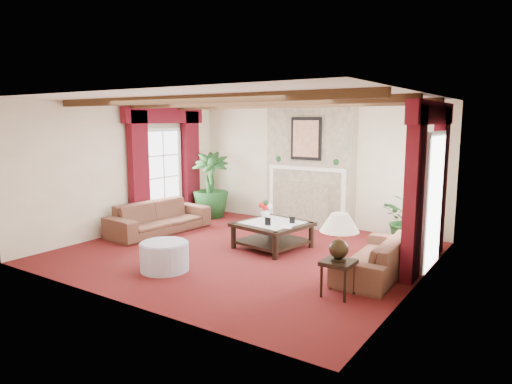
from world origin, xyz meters
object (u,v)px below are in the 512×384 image
Objects in this scene: ottoman at (164,257)px; sofa_right at (377,249)px; potted_palm at (210,199)px; sofa_left at (159,212)px; coffee_table at (272,235)px; side_table at (338,278)px.

sofa_right is at bearing 30.50° from ottoman.
sofa_right is at bearing -21.25° from potted_palm.
potted_palm is at bearing 8.07° from sofa_left.
sofa_right is 2.12m from coffee_table.
side_table is at bearing -99.37° from sofa_left.
coffee_table is at bearing -29.19° from potted_palm.
sofa_left is 1.81m from potted_palm.
side_table is (-0.13, -1.14, -0.15)m from sofa_right.
potted_palm reaches higher than sofa_right.
ottoman is (1.85, -1.72, -0.21)m from sofa_left.
sofa_left reaches higher than ottoman.
coffee_table is 2.16m from ottoman.
potted_palm reaches higher than ottoman.
ottoman is (-0.75, -2.02, -0.02)m from coffee_table.
sofa_left is 2.97× the size of ottoman.
sofa_left reaches higher than coffee_table.
coffee_table is 2.46m from side_table.
coffee_table is at bearing -77.98° from sofa_left.
sofa_right reaches higher than ottoman.
coffee_table is (-2.08, 0.35, -0.15)m from sofa_right.
coffee_table is at bearing -101.49° from sofa_right.
coffee_table is (2.60, 0.31, -0.19)m from sofa_left.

